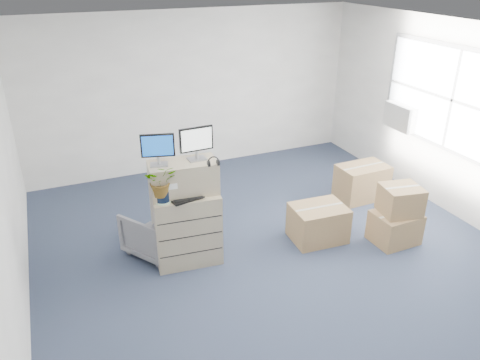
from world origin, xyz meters
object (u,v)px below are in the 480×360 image
object	(u,v)px
water_bottle	(189,184)
office_chair	(155,229)
filing_cabinet_lower	(187,228)
monitor_left	(158,148)
monitor_right	(196,142)
keyboard	(187,199)
potted_plant	(162,184)

from	to	relation	value
water_bottle	office_chair	world-z (taller)	water_bottle
filing_cabinet_lower	monitor_left	world-z (taller)	monitor_left
monitor_right	keyboard	size ratio (longest dim) A/B	1.07
monitor_left	monitor_right	size ratio (longest dim) A/B	0.93
filing_cabinet_lower	monitor_right	bearing A→B (deg)	20.48
monitor_right	office_chair	bearing A→B (deg)	147.79
filing_cabinet_lower	potted_plant	distance (m)	0.77
monitor_right	keyboard	world-z (taller)	monitor_right
filing_cabinet_lower	potted_plant	size ratio (longest dim) A/B	2.03
monitor_left	keyboard	bearing A→B (deg)	-25.11
office_chair	monitor_right	bearing A→B (deg)	116.62
potted_plant	office_chair	bearing A→B (deg)	95.14
monitor_left	filing_cabinet_lower	bearing A→B (deg)	0.75
water_bottle	filing_cabinet_lower	bearing A→B (deg)	-165.68
filing_cabinet_lower	potted_plant	xyz separation A→B (m)	(-0.30, -0.08, 0.70)
keyboard	water_bottle	size ratio (longest dim) A/B	1.62
monitor_left	potted_plant	size ratio (longest dim) A/B	0.82
water_bottle	potted_plant	world-z (taller)	potted_plant
filing_cabinet_lower	office_chair	distance (m)	0.50
keyboard	potted_plant	size ratio (longest dim) A/B	0.83
monitor_right	water_bottle	xyz separation A→B (m)	(-0.13, -0.03, -0.52)
monitor_right	potted_plant	size ratio (longest dim) A/B	0.89
monitor_right	office_chair	distance (m)	1.38
water_bottle	office_chair	distance (m)	0.89
office_chair	keyboard	bearing A→B (deg)	89.29
monitor_right	keyboard	bearing A→B (deg)	-138.17
potted_plant	office_chair	size ratio (longest dim) A/B	0.68
monitor_left	monitor_right	bearing A→B (deg)	12.48
monitor_left	monitor_right	xyz separation A→B (m)	(0.46, -0.02, 0.01)
filing_cabinet_lower	water_bottle	world-z (taller)	water_bottle
potted_plant	office_chair	distance (m)	0.94
monitor_right	office_chair	xyz separation A→B (m)	(-0.52, 0.30, -1.24)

